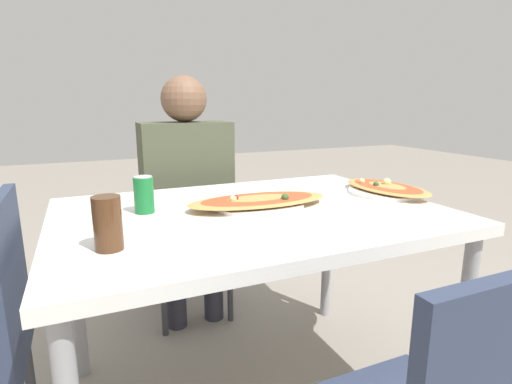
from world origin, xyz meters
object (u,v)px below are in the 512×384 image
Objects in this scene: chair_far_seated at (184,221)px; pizza_second at (387,189)px; dining_table at (252,228)px; soda_can at (144,195)px; pizza_main at (259,202)px; drink_glass at (108,223)px; person_seated at (188,182)px.

pizza_second is (0.67, -0.78, 0.27)m from chair_far_seated.
dining_table is 10.47× the size of soda_can.
dining_table is at bearing -142.93° from pizza_main.
drink_glass reaches higher than chair_far_seated.
soda_can reaches higher than pizza_second.
pizza_main reaches higher than dining_table.
drink_glass is at bearing -155.80° from pizza_main.
soda_can reaches higher than pizza_main.
chair_far_seated is at bearing 66.96° from soda_can.
person_seated reaches higher than soda_can.
drink_glass is (-0.42, -1.00, 0.32)m from chair_far_seated.
chair_far_seated reaches higher than pizza_second.
drink_glass is (-0.13, -0.32, 0.01)m from soda_can.
soda_can is at bearing 66.96° from chair_far_seated.
dining_table is 0.61m from pizza_second.
pizza_main is (0.10, -0.77, 0.27)m from chair_far_seated.
dining_table is 1.48× the size of chair_far_seated.
soda_can is at bearing 161.82° from dining_table.
drink_glass reaches higher than pizza_main.
person_seated is 0.94m from pizza_second.
soda_can is at bearing 174.16° from pizza_second.
pizza_main is (0.10, -0.65, 0.04)m from person_seated.
drink_glass is 1.11m from pizza_second.
dining_table is 0.54m from drink_glass.
soda_can is 0.96m from pizza_second.
pizza_main is at bearing 98.32° from person_seated.
person_seated reaches higher than pizza_main.
pizza_second reaches higher than pizza_main.
chair_far_seated reaches higher than pizza_main.
chair_far_seated is (-0.06, 0.79, -0.19)m from dining_table.
dining_table is 0.39m from soda_can.
soda_can is (-0.35, 0.11, 0.13)m from dining_table.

